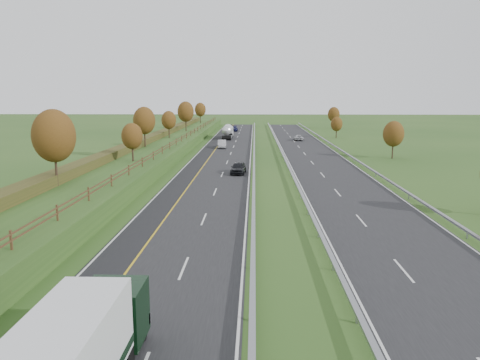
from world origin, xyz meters
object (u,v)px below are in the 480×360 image
object	(u,v)px
car_dark_near	(238,168)
car_oncoming	(298,138)
car_silver_mid	(222,144)
car_small_far	(234,129)
road_tanker	(228,131)

from	to	relation	value
car_dark_near	car_oncoming	world-z (taller)	car_dark_near
car_dark_near	car_silver_mid	world-z (taller)	car_dark_near
car_small_far	car_silver_mid	bearing A→B (deg)	-91.41
car_silver_mid	car_dark_near	bearing A→B (deg)	-86.78
car_small_far	road_tanker	bearing A→B (deg)	-92.09
car_dark_near	car_small_far	size ratio (longest dim) A/B	0.88
road_tanker	car_oncoming	world-z (taller)	road_tanker
car_dark_near	car_small_far	bearing A→B (deg)	97.57
car_dark_near	car_silver_mid	xyz separation A→B (m)	(-4.61, 32.54, -0.00)
road_tanker	car_dark_near	world-z (taller)	road_tanker
road_tanker	car_dark_near	xyz separation A→B (m)	(4.64, -54.50, -1.00)
road_tanker	car_oncoming	xyz separation A→B (m)	(17.68, -4.79, -1.17)
car_dark_near	road_tanker	bearing A→B (deg)	99.47
road_tanker	car_small_far	world-z (taller)	road_tanker
car_small_far	car_oncoming	xyz separation A→B (m)	(17.12, -28.85, -0.15)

